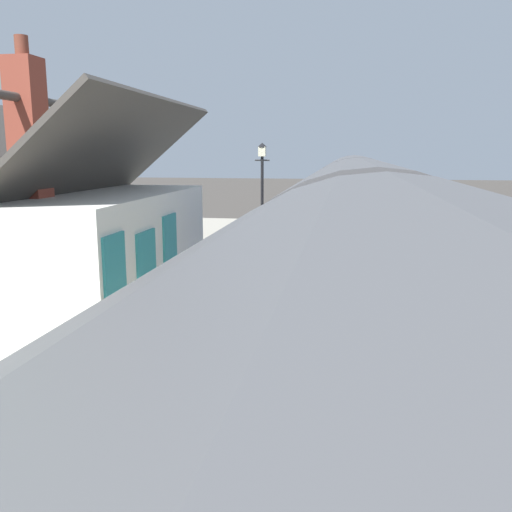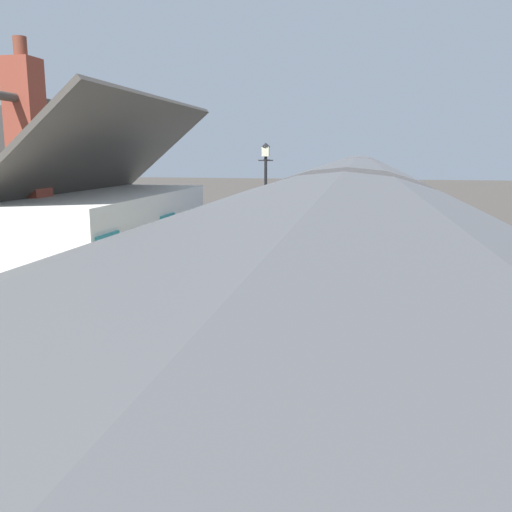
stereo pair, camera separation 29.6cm
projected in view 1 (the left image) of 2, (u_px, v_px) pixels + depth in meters
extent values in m
plane|color=#423D38|center=(314.00, 337.00, 13.22)|extent=(160.00, 160.00, 0.00)
cube|color=#A39B8C|center=(155.00, 311.00, 13.79)|extent=(32.00, 6.10, 0.89)
cube|color=beige|center=(266.00, 299.00, 13.24)|extent=(32.00, 0.36, 0.02)
cube|color=gray|center=(382.00, 338.00, 12.94)|extent=(52.00, 0.08, 0.14)
cube|color=gray|center=(321.00, 335.00, 13.17)|extent=(52.00, 0.08, 0.14)
cube|color=black|center=(351.00, 295.00, 15.77)|extent=(7.46, 2.29, 0.70)
cube|color=navy|center=(353.00, 244.00, 15.49)|extent=(8.11, 2.70, 2.30)
cylinder|color=#515154|center=(355.00, 204.00, 15.27)|extent=(8.11, 2.65, 2.65)
cube|color=black|center=(305.00, 233.00, 15.66)|extent=(6.90, 0.03, 0.80)
cylinder|color=black|center=(351.00, 276.00, 18.13)|extent=(0.70, 2.16, 0.70)
cylinder|color=black|center=(352.00, 320.00, 13.41)|extent=(0.70, 2.16, 0.70)
cube|color=black|center=(353.00, 214.00, 19.36)|extent=(0.04, 2.16, 0.90)
cylinder|color=#F2EDCC|center=(352.00, 241.00, 19.57)|extent=(0.06, 0.24, 0.24)
cube|color=red|center=(351.00, 253.00, 19.69)|extent=(0.16, 2.56, 0.24)
cube|color=black|center=(354.00, 436.00, 7.93)|extent=(6.51, 2.29, 0.70)
cube|color=beige|center=(358.00, 338.00, 7.65)|extent=(7.08, 2.70, 2.30)
cylinder|color=#515154|center=(360.00, 258.00, 7.43)|extent=(7.08, 2.65, 2.65)
cube|color=black|center=(262.00, 314.00, 7.82)|extent=(6.02, 0.03, 0.80)
cylinder|color=black|center=(353.00, 377.00, 9.99)|extent=(0.70, 2.16, 0.70)
cube|color=white|center=(70.00, 256.00, 11.64)|extent=(6.07, 4.27, 2.70)
cube|color=#47423D|center=(111.00, 149.00, 11.04)|extent=(6.57, 2.39, 2.04)
cube|color=#47423D|center=(16.00, 149.00, 11.39)|extent=(6.57, 2.39, 2.04)
cylinder|color=#47423D|center=(60.00, 104.00, 11.04)|extent=(6.57, 0.16, 0.16)
cube|color=brown|center=(28.00, 129.00, 9.98)|extent=(0.56, 0.56, 2.53)
cylinder|color=brown|center=(22.00, 46.00, 9.71)|extent=(0.24, 0.24, 0.36)
cube|color=teal|center=(147.00, 286.00, 10.26)|extent=(0.90, 0.06, 2.10)
cube|color=teal|center=(115.00, 268.00, 8.78)|extent=(0.80, 0.05, 1.10)
cube|color=teal|center=(170.00, 240.00, 11.49)|extent=(0.80, 0.05, 1.10)
cube|color=#26727F|center=(243.00, 226.00, 23.16)|extent=(1.42, 0.46, 0.06)
cube|color=#26727F|center=(247.00, 220.00, 23.09)|extent=(1.40, 0.17, 0.40)
cube|color=black|center=(241.00, 233.00, 22.65)|extent=(0.08, 0.36, 0.44)
cube|color=black|center=(245.00, 229.00, 23.75)|extent=(0.08, 0.36, 0.44)
cone|color=gray|center=(257.00, 257.00, 17.59)|extent=(0.51, 0.51, 0.41)
cylinder|color=gray|center=(257.00, 262.00, 17.63)|extent=(0.28, 0.28, 0.06)
ellipsoid|color=#2D7233|center=(257.00, 244.00, 17.51)|extent=(0.66, 0.66, 0.62)
cone|color=#9E5138|center=(228.00, 254.00, 18.11)|extent=(0.38, 0.38, 0.38)
cylinder|color=#9E5138|center=(228.00, 259.00, 18.14)|extent=(0.21, 0.21, 0.06)
ellipsoid|color=olive|center=(228.00, 244.00, 18.04)|extent=(0.48, 0.48, 0.40)
cube|color=teal|center=(285.00, 243.00, 20.41)|extent=(1.04, 0.32, 0.39)
ellipsoid|color=#2D7233|center=(285.00, 234.00, 20.35)|extent=(0.94, 0.29, 0.29)
cube|color=teal|center=(185.00, 239.00, 21.52)|extent=(0.77, 0.32, 0.32)
ellipsoid|color=olive|center=(185.00, 232.00, 21.47)|extent=(0.69, 0.29, 0.29)
cube|color=black|center=(190.00, 228.00, 24.43)|extent=(0.76, 0.32, 0.36)
ellipsoid|color=#2D7233|center=(190.00, 222.00, 24.37)|extent=(0.69, 0.29, 0.29)
cylinder|color=#9E5138|center=(279.00, 228.00, 24.44)|extent=(0.43, 0.43, 0.36)
ellipsoid|color=#2D7233|center=(280.00, 220.00, 24.38)|extent=(0.47, 0.47, 0.51)
cone|color=#EF3161|center=(280.00, 217.00, 24.35)|extent=(0.11, 0.11, 0.19)
cylinder|color=black|center=(262.00, 206.00, 18.59)|extent=(0.10, 0.10, 3.42)
cylinder|color=black|center=(262.00, 160.00, 18.30)|extent=(0.05, 0.50, 0.05)
cube|color=beige|center=(262.00, 151.00, 18.24)|extent=(0.24, 0.24, 0.32)
cone|color=black|center=(262.00, 145.00, 18.20)|extent=(0.32, 0.32, 0.14)
cylinder|color=black|center=(262.00, 249.00, 17.09)|extent=(0.06, 0.06, 1.10)
cylinder|color=black|center=(265.00, 246.00, 17.67)|extent=(0.06, 0.06, 1.10)
cube|color=maroon|center=(264.00, 223.00, 17.23)|extent=(0.90, 0.06, 0.44)
cube|color=black|center=(264.00, 223.00, 17.23)|extent=(0.96, 0.03, 0.50)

